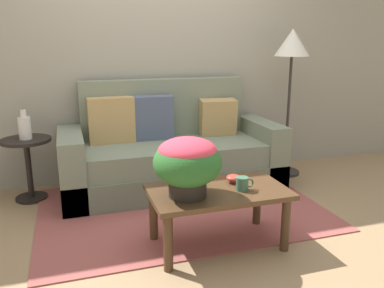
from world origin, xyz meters
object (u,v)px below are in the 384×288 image
object	(u,v)px
side_table	(28,158)
potted_plant	(187,162)
snack_bowl	(234,178)
table_vase	(25,127)
coffee_table	(218,199)
couch	(170,155)
coffee_mug	(243,184)
floor_lamp	(292,55)

from	to	relation	value
side_table	potted_plant	world-z (taller)	potted_plant
snack_bowl	table_vase	world-z (taller)	table_vase
coffee_table	side_table	world-z (taller)	side_table
couch	coffee_mug	bearing A→B (deg)	-82.59
couch	side_table	bearing A→B (deg)	176.50
floor_lamp	table_vase	xyz separation A→B (m)	(-2.63, 0.05, -0.60)
couch	coffee_mug	world-z (taller)	couch
coffee_mug	snack_bowl	size ratio (longest dim) A/B	1.15
side_table	coffee_mug	distance (m)	2.05
coffee_mug	table_vase	world-z (taller)	table_vase
side_table	table_vase	distance (m)	0.29
coffee_mug	potted_plant	bearing A→B (deg)	177.49
side_table	coffee_mug	size ratio (longest dim) A/B	4.45
coffee_mug	table_vase	xyz separation A→B (m)	(-1.49, 1.38, 0.21)
coffee_table	floor_lamp	size ratio (longest dim) A/B	0.62
potted_plant	table_vase	size ratio (longest dim) A/B	1.71
potted_plant	coffee_mug	distance (m)	0.44
floor_lamp	coffee_mug	bearing A→B (deg)	-130.61
floor_lamp	potted_plant	xyz separation A→B (m)	(-1.54, -1.32, -0.62)
couch	floor_lamp	distance (m)	1.62
couch	coffee_mug	xyz separation A→B (m)	(0.17, -1.32, 0.14)
potted_plant	side_table	bearing A→B (deg)	128.53
side_table	floor_lamp	bearing A→B (deg)	-1.39
side_table	potted_plant	bearing A→B (deg)	-51.47
couch	table_vase	distance (m)	1.37
coffee_mug	side_table	bearing A→B (deg)	136.89
snack_bowl	table_vase	size ratio (longest dim) A/B	0.43
side_table	table_vase	bearing A→B (deg)	-74.24
coffee_table	side_table	size ratio (longest dim) A/B	1.66
floor_lamp	coffee_mug	distance (m)	1.94
snack_bowl	table_vase	xyz separation A→B (m)	(-1.49, 1.22, 0.23)
coffee_table	snack_bowl	xyz separation A→B (m)	(0.16, 0.09, 0.10)
coffee_table	snack_bowl	distance (m)	0.21
side_table	coffee_table	bearing A→B (deg)	-44.83
coffee_table	coffee_mug	bearing A→B (deg)	-23.47
floor_lamp	snack_bowl	world-z (taller)	floor_lamp
coffee_table	side_table	bearing A→B (deg)	135.17
coffee_table	table_vase	xyz separation A→B (m)	(-1.34, 1.32, 0.33)
couch	snack_bowl	xyz separation A→B (m)	(0.18, -1.16, 0.12)
potted_plant	table_vase	distance (m)	1.75
floor_lamp	couch	bearing A→B (deg)	-179.28
floor_lamp	potted_plant	distance (m)	2.12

